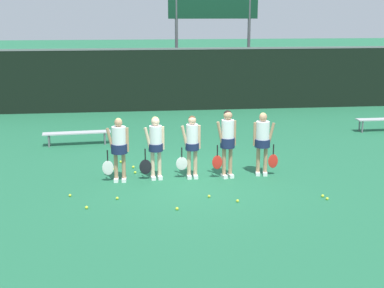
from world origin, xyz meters
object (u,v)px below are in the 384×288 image
Objects in this scene: scoreboard at (213,13)px; bench_far at (380,121)px; player_2 at (192,142)px; tennis_ball_11 at (327,199)px; tennis_ball_6 at (238,201)px; player_4 at (263,138)px; tennis_ball_3 at (133,167)px; tennis_ball_5 at (135,172)px; tennis_ball_8 at (117,198)px; tennis_ball_4 at (209,196)px; tennis_ball_2 at (113,169)px; player_1 at (155,143)px; tennis_ball_0 at (323,196)px; tennis_ball_1 at (121,162)px; player_3 at (227,138)px; tennis_ball_7 at (87,207)px; tennis_ball_9 at (70,195)px; bench_courtside at (77,134)px; player_0 at (119,144)px; tennis_ball_10 at (177,209)px.

bench_far is (5.06, -6.80, -3.75)m from scoreboard.
player_2 reaches higher than tennis_ball_11.
tennis_ball_6 is at bearing 177.29° from tennis_ball_11.
player_4 reaches higher than tennis_ball_3.
tennis_ball_8 is (-0.45, -2.01, 0.00)m from tennis_ball_5.
tennis_ball_5 is (-1.69, 2.12, 0.00)m from tennis_ball_4.
tennis_ball_2 is 0.96× the size of tennis_ball_8.
player_1 is 0.99× the size of player_2.
tennis_ball_5 is (-4.34, 2.42, -0.00)m from tennis_ball_0.
tennis_ball_1 is 6.05m from tennis_ball_11.
tennis_ball_3 is (-2.43, 1.13, -1.03)m from player_3.
scoreboard reaches higher than tennis_ball_5.
tennis_ball_5 is 2.77m from tennis_ball_7.
player_2 is 3.36m from tennis_ball_9.
bench_courtside is 10.74m from bench_far.
player_0 is at bearing -122.71° from tennis_ball_5.
bench_courtside reaches higher than tennis_ball_7.
tennis_ball_0 is 5.45m from tennis_ball_7.
player_1 is 2.81m from tennis_ball_6.
tennis_ball_10 reaches higher than tennis_ball_2.
tennis_ball_0 is 5.68m from tennis_ball_2.
tennis_ball_1 is 0.97× the size of tennis_ball_3.
tennis_ball_6 reaches higher than tennis_ball_2.
tennis_ball_2 is (-4.94, 2.81, -0.00)m from tennis_ball_0.
player_0 is 1.19m from tennis_ball_5.
player_0 is 23.57× the size of tennis_ball_10.
tennis_ball_1 is 0.73m from tennis_ball_2.
tennis_ball_3 is at bearing 13.04° from tennis_ball_2.
player_0 is 2.79m from player_3.
tennis_ball_1 is at bearing 113.83° from player_1.
bench_courtside reaches higher than tennis_ball_11.
tennis_ball_10 is at bearing -87.62° from player_1.
tennis_ball_0 is at bearing -52.25° from player_4.
player_3 is at bearing 65.09° from tennis_ball_4.
tennis_ball_0 is at bearing -53.69° from player_3.
player_4 reaches higher than tennis_ball_2.
tennis_ball_4 is 2.83m from tennis_ball_7.
tennis_ball_1 is at bearing -62.99° from bench_courtside.
player_4 is 25.22× the size of tennis_ball_11.
player_3 reaches higher than tennis_ball_8.
player_0 is at bearing 144.80° from tennis_ball_6.
tennis_ball_8 is at bearing -16.80° from tennis_ball_9.
bench_courtside is 5.99m from tennis_ball_7.
tennis_ball_3 is at bearing 94.87° from tennis_ball_5.
tennis_ball_0 is 2.67m from tennis_ball_4.
player_1 is 23.65× the size of tennis_ball_7.
player_4 is 24.40× the size of tennis_ball_0.
player_0 is 24.42× the size of tennis_ball_8.
player_3 reaches higher than tennis_ball_2.
player_2 reaches higher than tennis_ball_10.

